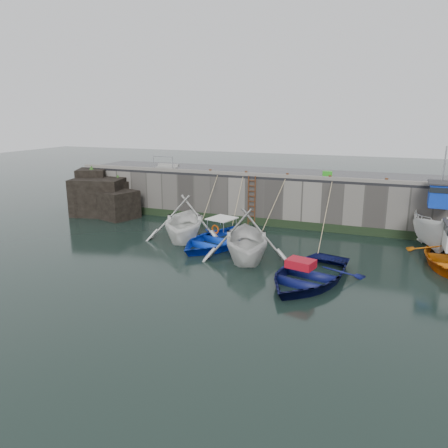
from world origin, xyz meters
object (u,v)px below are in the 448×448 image
at_px(boat_near_navy, 308,281).
at_px(ladder, 252,201).
at_px(boat_near_blacktrim, 246,258).
at_px(bollard_a, 210,171).
at_px(bollard_c, 287,175).
at_px(boat_far_white, 439,226).
at_px(boat_near_white, 185,239).
at_px(bollard_b, 246,173).
at_px(fish_crate, 327,174).
at_px(bollard_e, 386,181).
at_px(bollard_d, 330,178).
at_px(boat_near_blue, 217,245).

bearing_deg(boat_near_navy, ladder, 135.74).
distance_m(boat_near_blacktrim, bollard_a, 8.97).
relative_size(boat_near_blacktrim, boat_near_navy, 0.94).
relative_size(boat_near_blacktrim, bollard_c, 19.00).
relative_size(boat_near_navy, boat_far_white, 0.81).
relative_size(boat_near_white, bollard_c, 19.13).
height_order(boat_near_blacktrim, bollard_c, bollard_c).
xyz_separation_m(boat_far_white, bollard_b, (-11.38, 1.03, 2.18)).
relative_size(fish_crate, bollard_b, 2.12).
bearing_deg(boat_far_white, bollard_e, 161.77).
xyz_separation_m(boat_near_navy, bollard_c, (-3.08, 8.79, 3.30)).
height_order(boat_near_blacktrim, bollard_e, bollard_e).
relative_size(bollard_a, bollard_d, 1.00).
xyz_separation_m(ladder, fish_crate, (4.43, 1.80, 1.74)).
height_order(boat_far_white, bollard_b, boat_far_white).
relative_size(fish_crate, bollard_e, 2.12).
bearing_deg(bollard_a, bollard_b, 0.00).
bearing_deg(bollard_c, ladder, -171.33).
height_order(ladder, bollard_b, bollard_b).
bearing_deg(boat_near_white, bollard_e, 5.90).
distance_m(ladder, bollard_d, 5.11).
relative_size(fish_crate, bollard_d, 2.12).
bearing_deg(bollard_e, fish_crate, 157.75).
distance_m(ladder, bollard_c, 2.81).
bearing_deg(boat_near_white, bollard_d, 14.49).
height_order(boat_near_navy, bollard_e, bollard_e).
bearing_deg(boat_far_white, boat_near_navy, -124.48).
height_order(bollard_d, bollard_e, same).
xyz_separation_m(ladder, bollard_c, (2.20, 0.34, 1.71)).
xyz_separation_m(bollard_a, bollard_e, (11.00, 0.00, 0.00)).
distance_m(boat_near_blue, boat_near_navy, 6.67).
relative_size(boat_far_white, bollard_a, 24.88).
relative_size(boat_near_navy, fish_crate, 9.52).
xyz_separation_m(boat_near_white, boat_near_navy, (7.89, -4.00, 0.00)).
bearing_deg(boat_near_blue, fish_crate, 69.43).
relative_size(ladder, boat_near_white, 0.60).
bearing_deg(bollard_a, fish_crate, 11.13).
relative_size(boat_near_blue, bollard_b, 19.67).
relative_size(ladder, bollard_c, 11.43).
xyz_separation_m(boat_near_blacktrim, bollard_a, (-4.79, 6.83, 3.30)).
height_order(boat_near_white, boat_near_blacktrim, boat_near_white).
distance_m(bollard_b, bollard_d, 5.30).
bearing_deg(boat_near_blacktrim, bollard_a, 104.76).
distance_m(boat_near_navy, bollard_d, 9.40).
bearing_deg(boat_near_blacktrim, bollard_b, 88.25).
xyz_separation_m(boat_near_navy, boat_far_white, (5.60, 7.76, 1.12)).
relative_size(ladder, fish_crate, 5.40).
distance_m(boat_near_navy, bollard_b, 11.02).
bearing_deg(bollard_e, bollard_a, 180.00).
height_order(boat_near_navy, boat_far_white, boat_far_white).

